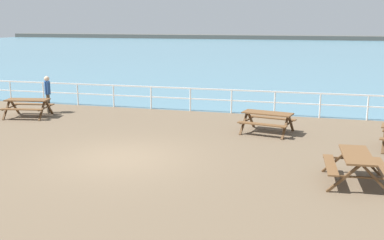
{
  "coord_description": "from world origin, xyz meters",
  "views": [
    {
      "loc": [
        5.63,
        -12.39,
        4.06
      ],
      "look_at": [
        1.59,
        2.26,
        0.8
      ],
      "focal_mm": 43.22,
      "sensor_mm": 36.0,
      "label": 1
    }
  ],
  "objects": [
    {
      "name": "visitor",
      "position": [
        -6.07,
        5.67,
        0.95
      ],
      "size": [
        0.39,
        0.43,
        1.66
      ],
      "rotation": [
        0.0,
        0.0,
        3.83
      ],
      "color": "#4C4233",
      "rests_on": "ground"
    },
    {
      "name": "picnic_table_mid_centre",
      "position": [
        3.89,
        4.39,
        0.58
      ],
      "size": [
        2.07,
        1.84,
        0.8
      ],
      "rotation": [
        0.0,
        0.0,
        -0.2
      ],
      "color": "brown",
      "rests_on": "ground"
    },
    {
      "name": "picnic_table_near_left",
      "position": [
        6.67,
        -0.47,
        0.58
      ],
      "size": [
        1.65,
        1.9,
        0.8
      ],
      "rotation": [
        0.0,
        0.0,
        1.64
      ],
      "color": "brown",
      "rests_on": "ground"
    },
    {
      "name": "seaward_railing",
      "position": [
        -0.0,
        7.75,
        0.75
      ],
      "size": [
        23.07,
        0.07,
        1.08
      ],
      "color": "white",
      "rests_on": "ground"
    },
    {
      "name": "distant_shoreline",
      "position": [
        0.0,
        95.75,
        0.0
      ],
      "size": [
        142.0,
        6.0,
        1.8
      ],
      "primitive_type": "cube",
      "color": "#4C4C47",
      "rests_on": "ground"
    },
    {
      "name": "ground_plane",
      "position": [
        0.0,
        0.0,
        -0.1
      ],
      "size": [
        30.0,
        24.0,
        0.2
      ],
      "primitive_type": "cube",
      "color": "brown"
    },
    {
      "name": "sea_band",
      "position": [
        0.0,
        52.75,
        0.0
      ],
      "size": [
        142.0,
        90.0,
        0.01
      ],
      "primitive_type": "cube",
      "color": "teal",
      "rests_on": "ground"
    },
    {
      "name": "picnic_table_far_left",
      "position": [
        -6.39,
        4.59,
        0.58
      ],
      "size": [
        2.04,
        1.82,
        0.8
      ],
      "rotation": [
        0.0,
        0.0,
        0.18
      ],
      "color": "brown",
      "rests_on": "ground"
    }
  ]
}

